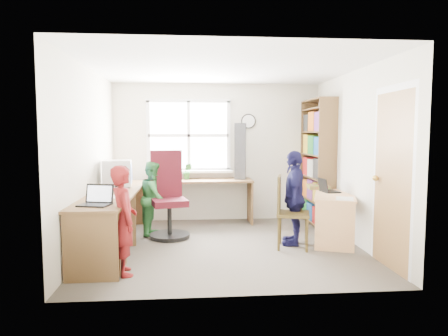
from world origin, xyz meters
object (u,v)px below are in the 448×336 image
(person_navy, at_px, (294,198))
(potted_plant, at_px, (187,171))
(swivel_chair, at_px, (168,200))
(wooden_chair, at_px, (288,209))
(right_desk, at_px, (334,207))
(person_green, at_px, (154,198))
(l_desk, at_px, (124,219))
(person_red, at_px, (124,220))
(laptop_left, at_px, (97,200))
(bookshelf, at_px, (317,165))
(laptop_right, at_px, (327,189))
(crt_monitor, at_px, (117,174))
(cd_tower, at_px, (240,151))

(person_navy, bearing_deg, potted_plant, -120.15)
(swivel_chair, distance_m, wooden_chair, 1.78)
(right_desk, relative_size, person_navy, 0.98)
(wooden_chair, xyz_separation_m, person_green, (-1.84, 0.86, 0.04))
(l_desk, relative_size, right_desk, 2.31)
(person_red, xyz_separation_m, person_green, (0.18, 1.71, -0.03))
(l_desk, relative_size, wooden_chair, 3.03)
(laptop_left, bearing_deg, l_desk, 85.97)
(bookshelf, xyz_separation_m, laptop_right, (-0.11, -0.83, -0.28))
(l_desk, distance_m, person_navy, 2.29)
(right_desk, bearing_deg, laptop_left, -142.27)
(swivel_chair, distance_m, person_navy, 1.85)
(person_navy, bearing_deg, l_desk, -67.66)
(l_desk, relative_size, person_navy, 2.26)
(wooden_chair, height_order, person_green, person_green)
(right_desk, distance_m, laptop_right, 0.32)
(laptop_left, height_order, potted_plant, potted_plant)
(swivel_chair, bearing_deg, crt_monitor, 166.72)
(crt_monitor, bearing_deg, person_navy, -19.50)
(potted_plant, bearing_deg, laptop_left, -112.50)
(right_desk, relative_size, crt_monitor, 2.90)
(right_desk, relative_size, wooden_chair, 1.32)
(bookshelf, xyz_separation_m, wooden_chair, (-0.83, -1.33, -0.47))
(swivel_chair, xyz_separation_m, wooden_chair, (1.63, -0.72, -0.02))
(crt_monitor, bearing_deg, laptop_right, -10.82)
(l_desk, relative_size, person_green, 2.62)
(bookshelf, bearing_deg, right_desk, -94.10)
(laptop_left, bearing_deg, person_red, -6.43)
(bookshelf, height_order, cd_tower, bookshelf)
(bookshelf, height_order, crt_monitor, bookshelf)
(laptop_right, distance_m, person_red, 3.06)
(crt_monitor, relative_size, person_green, 0.39)
(bookshelf, height_order, laptop_right, bookshelf)
(laptop_right, relative_size, person_green, 0.29)
(laptop_right, distance_m, potted_plant, 2.36)
(l_desk, xyz_separation_m, laptop_left, (-0.20, -0.59, 0.35))
(laptop_left, height_order, person_green, person_green)
(wooden_chair, height_order, potted_plant, potted_plant)
(bookshelf, height_order, person_red, bookshelf)
(l_desk, height_order, bookshelf, bookshelf)
(l_desk, xyz_separation_m, swivel_chair, (0.50, 0.87, 0.09))
(swivel_chair, distance_m, laptop_right, 2.36)
(laptop_right, bearing_deg, right_desk, -176.01)
(laptop_right, distance_m, cd_tower, 1.66)
(person_red, xyz_separation_m, person_navy, (2.15, 1.01, 0.05))
(l_desk, distance_m, person_green, 1.05)
(laptop_right, bearing_deg, person_navy, 114.73)
(bookshelf, bearing_deg, person_red, -142.58)
(bookshelf, relative_size, wooden_chair, 2.16)
(swivel_chair, height_order, crt_monitor, swivel_chair)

